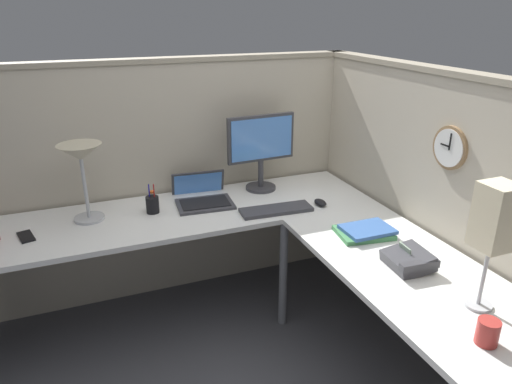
% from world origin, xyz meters
% --- Properties ---
extents(ground_plane, '(6.80, 6.80, 0.00)m').
position_xyz_m(ground_plane, '(0.00, 0.00, 0.00)').
color(ground_plane, '#47474C').
extents(cubicle_wall_back, '(2.57, 0.12, 1.58)m').
position_xyz_m(cubicle_wall_back, '(-0.36, 0.87, 0.79)').
color(cubicle_wall_back, '#B7AD99').
rests_on(cubicle_wall_back, ground).
extents(cubicle_wall_right, '(0.12, 2.37, 1.58)m').
position_xyz_m(cubicle_wall_right, '(0.87, -0.27, 0.79)').
color(cubicle_wall_right, '#B7AD99').
rests_on(cubicle_wall_right, ground).
extents(desk, '(2.35, 2.15, 0.73)m').
position_xyz_m(desk, '(-0.15, -0.05, 0.63)').
color(desk, white).
rests_on(desk, ground).
extents(monitor, '(0.46, 0.20, 0.50)m').
position_xyz_m(monitor, '(0.21, 0.64, 1.02)').
color(monitor, '#38383D').
rests_on(monitor, desk).
extents(laptop, '(0.37, 0.41, 0.22)m').
position_xyz_m(laptop, '(-0.21, 0.60, 0.75)').
color(laptop, '#38383D').
rests_on(laptop, desk).
extents(keyboard, '(0.44, 0.17, 0.02)m').
position_xyz_m(keyboard, '(0.15, 0.26, 0.74)').
color(keyboard, '#38383D').
rests_on(keyboard, desk).
extents(computer_mouse, '(0.06, 0.10, 0.03)m').
position_xyz_m(computer_mouse, '(0.44, 0.25, 0.75)').
color(computer_mouse, black).
rests_on(computer_mouse, desk).
extents(desk_lamp_dome, '(0.24, 0.24, 0.44)m').
position_xyz_m(desk_lamp_dome, '(-0.89, 0.55, 1.09)').
color(desk_lamp_dome, '#B7BABF').
rests_on(desk_lamp_dome, desk).
extents(pen_cup, '(0.08, 0.08, 0.18)m').
position_xyz_m(pen_cup, '(-0.53, 0.52, 0.78)').
color(pen_cup, black).
rests_on(pen_cup, desk).
extents(cell_phone, '(0.10, 0.16, 0.01)m').
position_xyz_m(cell_phone, '(-1.22, 0.44, 0.73)').
color(cell_phone, black).
rests_on(cell_phone, desk).
extents(office_phone, '(0.21, 0.22, 0.11)m').
position_xyz_m(office_phone, '(0.46, -0.56, 0.77)').
color(office_phone, '#38383D').
rests_on(office_phone, desk).
extents(book_stack, '(0.31, 0.25, 0.04)m').
position_xyz_m(book_stack, '(0.47, -0.20, 0.75)').
color(book_stack, '#3F7F4C').
rests_on(book_stack, desk).
extents(desk_lamp_paper, '(0.13, 0.13, 0.53)m').
position_xyz_m(desk_lamp_paper, '(0.53, -0.91, 1.11)').
color(desk_lamp_paper, '#B7BABF').
rests_on(desk_lamp_paper, desk).
extents(coffee_mug, '(0.08, 0.08, 0.10)m').
position_xyz_m(coffee_mug, '(0.38, -1.09, 0.78)').
color(coffee_mug, '#B2332D').
rests_on(coffee_mug, desk).
extents(wall_clock, '(0.04, 0.22, 0.22)m').
position_xyz_m(wall_clock, '(0.82, -0.35, 1.22)').
color(wall_clock, olive).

